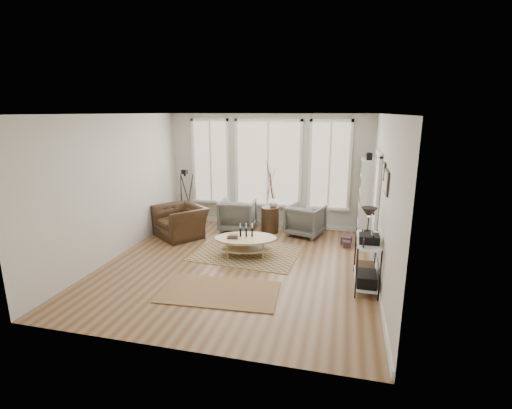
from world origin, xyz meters
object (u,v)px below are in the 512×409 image
(accent_chair, at_px, (180,222))
(low_shelf, at_px, (367,257))
(bookcase, at_px, (366,200))
(coffee_table, at_px, (245,241))
(side_table, at_px, (270,198))
(armchair_left, at_px, (238,215))
(armchair_right, at_px, (305,220))

(accent_chair, bearing_deg, low_shelf, 15.74)
(bookcase, relative_size, coffee_table, 1.44)
(low_shelf, bearing_deg, bookcase, 88.72)
(side_table, bearing_deg, coffee_table, -96.56)
(coffee_table, height_order, side_table, side_table)
(bookcase, relative_size, armchair_left, 2.34)
(low_shelf, distance_m, accent_chair, 4.55)
(accent_chair, bearing_deg, coffee_table, 12.47)
(coffee_table, xyz_separation_m, side_table, (0.19, 1.64, 0.56))
(bookcase, distance_m, armchair_right, 1.50)
(bookcase, relative_size, armchair_right, 2.49)
(armchair_left, bearing_deg, bookcase, 176.32)
(bookcase, distance_m, coffee_table, 3.05)
(coffee_table, distance_m, accent_chair, 2.04)
(bookcase, bearing_deg, accent_chair, -168.56)
(bookcase, relative_size, low_shelf, 1.58)
(armchair_left, bearing_deg, side_table, 175.45)
(armchair_right, relative_size, accent_chair, 0.73)
(armchair_left, bearing_deg, armchair_right, 175.47)
(armchair_left, distance_m, side_table, 0.96)
(side_table, bearing_deg, armchair_right, 0.64)
(side_table, bearing_deg, low_shelf, -48.09)
(low_shelf, bearing_deg, accent_chair, 158.72)
(bookcase, relative_size, accent_chair, 1.81)
(side_table, xyz_separation_m, accent_chair, (-2.04, -0.80, -0.51))
(armchair_right, bearing_deg, bookcase, -161.06)
(low_shelf, xyz_separation_m, armchair_right, (-1.32, 2.46, -0.13))
(armchair_right, distance_m, accent_chair, 3.03)
(armchair_right, distance_m, side_table, 1.01)
(coffee_table, height_order, armchair_right, armchair_right)
(armchair_right, bearing_deg, side_table, 17.06)
(coffee_table, bearing_deg, armchair_left, 111.56)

